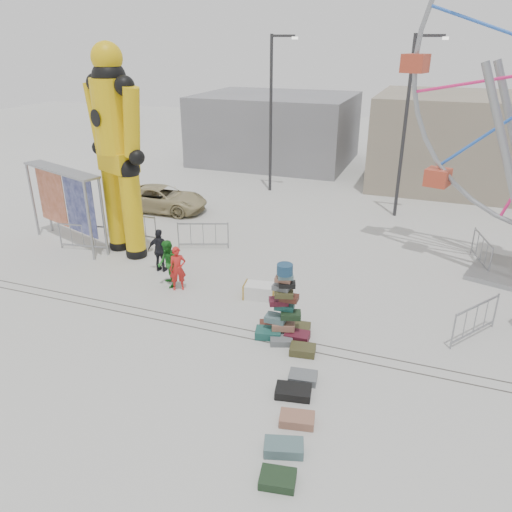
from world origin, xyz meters
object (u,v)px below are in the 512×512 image
(crash_test_dummy, at_px, (117,146))
(barricade_dummy_c, at_px, (203,236))
(barricade_dummy_a, at_px, (83,237))
(parked_suv, at_px, (162,199))
(steamer_trunk, at_px, (260,291))
(pedestrian_green, at_px, (168,264))
(pedestrian_black, at_px, (160,251))
(pedestrian_red, at_px, (178,269))
(barricade_wheel_back, at_px, (481,251))
(lamp_post_left, at_px, (273,107))
(suitcase_tower, at_px, (284,316))
(barricade_dummy_b, at_px, (135,226))
(banner_scaffold, at_px, (63,189))
(barricade_wheel_front, at_px, (475,321))
(lamp_post_right, at_px, (408,120))

(crash_test_dummy, height_order, barricade_dummy_c, crash_test_dummy)
(barricade_dummy_a, relative_size, parked_suv, 0.45)
(steamer_trunk, height_order, pedestrian_green, pedestrian_green)
(barricade_dummy_a, bearing_deg, pedestrian_black, -18.50)
(pedestrian_red, height_order, parked_suv, pedestrian_red)
(barricade_wheel_back, bearing_deg, pedestrian_red, -74.58)
(crash_test_dummy, relative_size, steamer_trunk, 7.76)
(lamp_post_left, height_order, pedestrian_black, lamp_post_left)
(barricade_dummy_a, distance_m, barricade_dummy_c, 4.77)
(lamp_post_left, relative_size, parked_suv, 1.82)
(lamp_post_left, xyz_separation_m, parked_suv, (-3.88, -5.22, -3.87))
(barricade_dummy_c, bearing_deg, suitcase_tower, -65.67)
(steamer_trunk, xyz_separation_m, barricade_wheel_back, (6.85, 5.35, 0.31))
(suitcase_tower, relative_size, crash_test_dummy, 0.28)
(crash_test_dummy, xyz_separation_m, barricade_dummy_b, (-0.51, 1.37, -3.66))
(crash_test_dummy, relative_size, barricade_dummy_c, 4.00)
(banner_scaffold, relative_size, barricade_dummy_b, 2.17)
(lamp_post_left, height_order, barricade_wheel_back, lamp_post_left)
(parked_suv, bearing_deg, crash_test_dummy, -168.66)
(suitcase_tower, relative_size, barricade_wheel_back, 1.12)
(steamer_trunk, xyz_separation_m, barricade_wheel_front, (6.48, -0.13, 0.31))
(barricade_dummy_c, height_order, barricade_wheel_front, same)
(barricade_wheel_back, bearing_deg, steamer_trunk, -67.34)
(crash_test_dummy, bearing_deg, barricade_dummy_a, -143.58)
(lamp_post_right, bearing_deg, pedestrian_black, -128.44)
(suitcase_tower, height_order, barricade_dummy_c, suitcase_tower)
(barricade_wheel_front, distance_m, pedestrian_green, 9.69)
(lamp_post_right, height_order, banner_scaffold, lamp_post_right)
(crash_test_dummy, xyz_separation_m, banner_scaffold, (-2.66, -0.10, -1.84))
(pedestrian_green, relative_size, pedestrian_black, 1.02)
(steamer_trunk, height_order, barricade_wheel_back, barricade_wheel_back)
(lamp_post_left, distance_m, barricade_dummy_b, 10.19)
(lamp_post_right, distance_m, barricade_wheel_back, 7.03)
(lamp_post_left, relative_size, barricade_dummy_a, 4.00)
(banner_scaffold, bearing_deg, parked_suv, 95.04)
(barricade_dummy_a, bearing_deg, suitcase_tower, -27.97)
(lamp_post_left, height_order, parked_suv, lamp_post_left)
(barricade_dummy_c, height_order, pedestrian_green, pedestrian_green)
(suitcase_tower, bearing_deg, lamp_post_left, 99.59)
(crash_test_dummy, xyz_separation_m, barricade_dummy_c, (2.64, 1.40, -3.66))
(steamer_trunk, distance_m, barricade_dummy_b, 7.40)
(barricade_wheel_back, bearing_deg, pedestrian_green, -76.11)
(barricade_wheel_front, distance_m, pedestrian_red, 9.27)
(barricade_dummy_a, bearing_deg, crash_test_dummy, 4.30)
(barricade_wheel_front, height_order, pedestrian_black, pedestrian_black)
(crash_test_dummy, height_order, banner_scaffold, crash_test_dummy)
(lamp_post_right, distance_m, banner_scaffold, 14.94)
(lamp_post_left, height_order, barricade_wheel_front, lamp_post_left)
(barricade_dummy_a, relative_size, pedestrian_green, 1.21)
(lamp_post_left, distance_m, steamer_trunk, 13.24)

